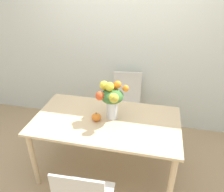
% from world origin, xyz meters
% --- Properties ---
extents(ground_plane, '(12.00, 12.00, 0.00)m').
position_xyz_m(ground_plane, '(0.00, 0.00, 0.00)').
color(ground_plane, tan).
extents(wall_back, '(8.00, 0.06, 2.70)m').
position_xyz_m(wall_back, '(0.00, 1.12, 1.35)').
color(wall_back, silver).
rests_on(wall_back, ground_plane).
extents(dining_table, '(1.60, 0.87, 0.76)m').
position_xyz_m(dining_table, '(0.00, 0.00, 0.66)').
color(dining_table, '#D1B284').
rests_on(dining_table, ground_plane).
extents(flower_vase, '(0.33, 0.32, 0.43)m').
position_xyz_m(flower_vase, '(0.05, 0.05, 1.01)').
color(flower_vase, silver).
rests_on(flower_vase, dining_table).
extents(pumpkin, '(0.10, 0.10, 0.10)m').
position_xyz_m(pumpkin, '(-0.10, -0.03, 0.80)').
color(pumpkin, orange).
rests_on(pumpkin, dining_table).
extents(dining_chair_near_window, '(0.47, 0.47, 0.94)m').
position_xyz_m(dining_chair_near_window, '(0.11, 0.80, 0.48)').
color(dining_chair_near_window, silver).
rests_on(dining_chair_near_window, ground_plane).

